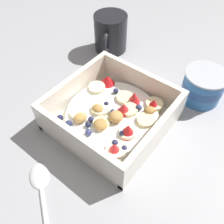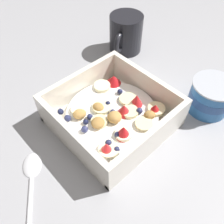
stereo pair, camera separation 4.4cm
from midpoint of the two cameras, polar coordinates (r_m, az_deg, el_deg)
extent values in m
plane|color=#9E9EA3|center=(0.46, -1.24, -3.48)|extent=(2.40, 2.40, 0.00)
cube|color=white|center=(0.46, -2.74, -2.19)|extent=(0.20, 0.20, 0.01)
cube|color=white|center=(0.48, -11.38, 5.32)|extent=(0.20, 0.01, 0.07)
cube|color=white|center=(0.40, 7.35, -6.08)|extent=(0.20, 0.01, 0.07)
cube|color=white|center=(0.49, 4.22, 6.71)|extent=(0.01, 0.18, 0.07)
cube|color=white|center=(0.40, -11.56, -7.87)|extent=(0.01, 0.18, 0.07)
cylinder|color=white|center=(0.45, -2.80, -1.15)|extent=(0.17, 0.17, 0.02)
cylinder|color=beige|center=(0.46, 0.43, 3.28)|extent=(0.05, 0.05, 0.01)
cylinder|color=#F4EAB7|center=(0.44, -10.82, -0.47)|extent=(0.04, 0.04, 0.01)
cylinder|color=#F7EFC6|center=(0.41, 0.80, -4.99)|extent=(0.04, 0.04, 0.01)
cylinder|color=beige|center=(0.43, 5.15, -2.11)|extent=(0.04, 0.04, 0.01)
cylinder|color=#F4EAB7|center=(0.49, -6.22, 5.72)|extent=(0.05, 0.05, 0.01)
cylinder|color=beige|center=(0.44, 1.39, 0.42)|extent=(0.04, 0.04, 0.01)
cylinder|color=#F4EAB7|center=(0.45, -5.52, 0.68)|extent=(0.04, 0.04, 0.01)
cylinder|color=beige|center=(0.42, -5.57, -2.83)|extent=(0.04, 0.04, 0.01)
cylinder|color=beige|center=(0.46, 7.43, 1.78)|extent=(0.05, 0.05, 0.01)
cylinder|color=#F4EAB7|center=(0.39, -2.23, -9.11)|extent=(0.05, 0.05, 0.01)
cone|color=red|center=(0.43, -0.20, 0.89)|extent=(0.04, 0.04, 0.02)
cone|color=red|center=(0.45, 2.59, 3.39)|extent=(0.03, 0.03, 0.02)
cone|color=red|center=(0.38, -2.74, -8.82)|extent=(0.03, 0.03, 0.02)
cone|color=red|center=(0.49, -3.70, 7.59)|extent=(0.03, 0.03, 0.02)
cone|color=red|center=(0.45, 7.18, 1.85)|extent=(0.03, 0.03, 0.02)
cone|color=red|center=(0.40, 0.71, -4.52)|extent=(0.03, 0.03, 0.03)
sphere|color=#23284C|center=(0.43, -7.98, -1.91)|extent=(0.01, 0.01, 0.01)
sphere|color=#23284C|center=(0.40, -2.47, -7.60)|extent=(0.01, 0.01, 0.01)
sphere|color=#23284C|center=(0.43, -10.10, -1.30)|extent=(0.01, 0.01, 0.01)
sphere|color=navy|center=(0.44, 3.62, 0.90)|extent=(0.01, 0.01, 0.01)
sphere|color=navy|center=(0.44, -2.79, -0.22)|extent=(0.01, 0.01, 0.01)
sphere|color=#23284C|center=(0.47, -1.72, 4.92)|extent=(0.01, 0.01, 0.01)
sphere|color=navy|center=(0.41, -8.73, -5.07)|extent=(0.01, 0.01, 0.01)
sphere|color=#191E3D|center=(0.42, -8.78, -3.25)|extent=(0.01, 0.01, 0.01)
sphere|color=#23284C|center=(0.43, -13.22, -2.87)|extent=(0.01, 0.01, 0.01)
sphere|color=#23284C|center=(0.39, -0.26, -8.88)|extent=(0.01, 0.01, 0.01)
sphere|color=#23284C|center=(0.41, -0.64, -5.40)|extent=(0.01, 0.01, 0.01)
sphere|color=#191E3D|center=(0.45, -4.15, 1.72)|extent=(0.01, 0.01, 0.01)
sphere|color=#191E3D|center=(0.44, -15.13, -1.52)|extent=(0.01, 0.01, 0.01)
ellipsoid|color=tan|center=(0.42, -1.64, -1.55)|extent=(0.04, 0.04, 0.02)
ellipsoid|color=tan|center=(0.43, -10.52, -1.57)|extent=(0.03, 0.03, 0.02)
ellipsoid|color=#AD7F42|center=(0.42, -5.78, -3.14)|extent=(0.04, 0.03, 0.01)
ellipsoid|color=#AD7F42|center=(0.44, -6.30, 0.62)|extent=(0.02, 0.02, 0.01)
ellipsoid|color=#AD7F42|center=(0.44, 6.13, 0.20)|extent=(0.03, 0.03, 0.01)
ellipsoid|color=silver|center=(0.42, -20.12, -14.13)|extent=(0.05, 0.06, 0.01)
cylinder|color=#3370B7|center=(0.51, 18.61, 5.62)|extent=(0.08, 0.08, 0.06)
cylinder|color=#2D5193|center=(0.51, 18.69, 5.87)|extent=(0.08, 0.08, 0.02)
cylinder|color=#B7BCC6|center=(0.49, 19.54, 8.35)|extent=(0.09, 0.09, 0.00)
cylinder|color=black|center=(0.61, -2.48, 18.31)|extent=(0.08, 0.08, 0.09)
torus|color=black|center=(0.58, -3.65, 16.24)|extent=(0.05, 0.03, 0.05)
camera|label=1|loc=(0.02, -92.87, -3.38)|focal=38.20mm
camera|label=2|loc=(0.02, 87.13, 3.38)|focal=38.20mm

